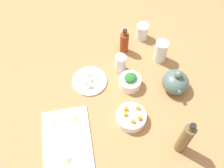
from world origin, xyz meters
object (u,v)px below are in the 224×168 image
(cutting_board, at_px, (67,141))
(bottle_0, at_px, (185,139))
(plate_tofu, at_px, (90,81))
(bowl_carrots, at_px, (131,118))
(bottle_1, at_px, (124,42))
(drinking_glass_2, at_px, (142,32))
(drinking_glass_1, at_px, (120,63))
(bowl_greens, at_px, (130,82))
(drinking_glass_0, at_px, (161,51))
(teapot, at_px, (176,82))

(cutting_board, height_order, bottle_0, bottle_0)
(plate_tofu, relative_size, bowl_carrots, 1.29)
(bottle_1, distance_m, drinking_glass_2, 0.16)
(bottle_1, bearing_deg, drinking_glass_1, -15.34)
(bowl_carrots, distance_m, bottle_0, 0.29)
(bowl_greens, xyz_separation_m, drinking_glass_2, (-0.36, 0.13, 0.02))
(bottle_1, distance_m, drinking_glass_1, 0.15)
(bowl_greens, height_order, bowl_carrots, bowl_greens)
(plate_tofu, distance_m, drinking_glass_0, 0.46)
(plate_tofu, bearing_deg, drinking_glass_2, 131.64)
(bowl_carrots, distance_m, drinking_glass_0, 0.46)
(drinking_glass_1, bearing_deg, bowl_carrots, 3.33)
(teapot, relative_size, drinking_glass_1, 1.42)
(bowl_carrots, relative_size, teapot, 0.92)
(bowl_greens, bearing_deg, bowl_carrots, -5.96)
(drinking_glass_0, bearing_deg, bowl_greens, -49.92)
(cutting_board, distance_m, bottle_0, 0.57)
(plate_tofu, xyz_separation_m, drinking_glass_1, (-0.07, 0.19, 0.05))
(bowl_greens, relative_size, teapot, 0.75)
(drinking_glass_2, bearing_deg, drinking_glass_1, -34.32)
(drinking_glass_1, height_order, drinking_glass_2, drinking_glass_1)
(plate_tofu, xyz_separation_m, drinking_glass_0, (-0.13, 0.43, 0.07))
(drinking_glass_0, xyz_separation_m, drinking_glass_1, (0.06, -0.25, -0.01))
(cutting_board, height_order, bowl_carrots, bowl_carrots)
(drinking_glass_1, distance_m, drinking_glass_2, 0.30)
(drinking_glass_0, bearing_deg, bowl_carrots, -30.32)
(bottle_0, distance_m, drinking_glass_2, 0.76)
(bowl_carrots, bearing_deg, bowl_greens, 174.04)
(plate_tofu, height_order, drinking_glass_1, drinking_glass_1)
(bowl_greens, distance_m, bottle_1, 0.26)
(teapot, bearing_deg, cutting_board, -66.64)
(bottle_0, xyz_separation_m, drinking_glass_0, (-0.56, 0.01, -0.05))
(drinking_glass_1, bearing_deg, drinking_glass_0, 103.12)
(bowl_greens, bearing_deg, bottle_0, 26.80)
(drinking_glass_1, bearing_deg, bottle_1, 164.66)
(bowl_greens, bearing_deg, drinking_glass_0, 130.08)
(cutting_board, bearing_deg, bowl_greens, 130.17)
(cutting_board, distance_m, plate_tofu, 0.37)
(drinking_glass_2, bearing_deg, bottle_1, -51.75)
(bowl_carrots, relative_size, drinking_glass_1, 1.31)
(teapot, distance_m, drinking_glass_0, 0.22)
(bottle_0, relative_size, bottle_1, 1.50)
(teapot, relative_size, drinking_glass_2, 1.64)
(cutting_board, bearing_deg, drinking_glass_0, 130.14)
(drinking_glass_2, bearing_deg, drinking_glass_0, 23.18)
(bowl_greens, xyz_separation_m, drinking_glass_0, (-0.17, 0.21, 0.04))
(bowl_greens, bearing_deg, drinking_glass_1, -159.98)
(bottle_0, distance_m, drinking_glass_0, 0.57)
(bowl_carrots, xyz_separation_m, bottle_0, (0.17, 0.22, 0.09))
(drinking_glass_2, bearing_deg, bowl_carrots, -14.37)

